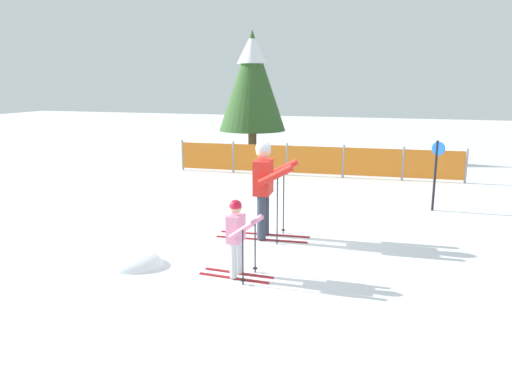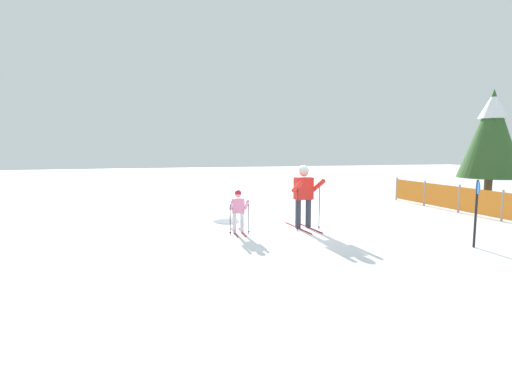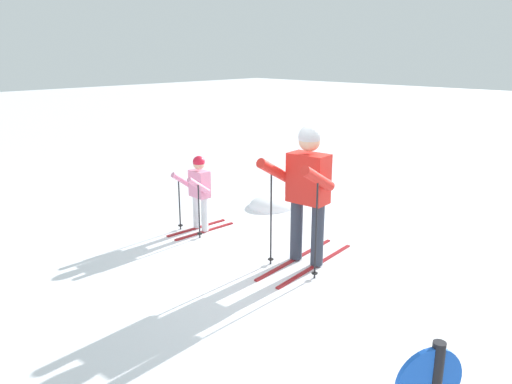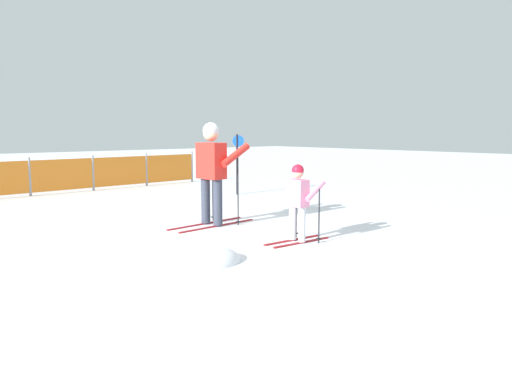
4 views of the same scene
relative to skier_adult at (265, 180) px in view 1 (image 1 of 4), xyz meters
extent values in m
plane|color=white|center=(-0.19, 0.01, -1.01)|extent=(60.00, 60.00, 0.00)
cube|color=maroon|center=(-0.04, 0.15, -1.00)|extent=(1.58, 0.19, 0.02)
cube|color=maroon|center=(-0.02, -0.15, -1.00)|extent=(1.58, 0.19, 0.02)
cylinder|color=#333847|center=(-0.04, 0.15, -0.61)|extent=(0.15, 0.15, 0.75)
cylinder|color=#333847|center=(-0.02, -0.15, -0.61)|extent=(0.15, 0.15, 0.75)
cube|color=red|center=(-0.03, 0.00, 0.06)|extent=(0.31, 0.49, 0.58)
cylinder|color=red|center=(0.21, 0.31, 0.15)|extent=(0.59, 0.17, 0.38)
cylinder|color=red|center=(0.26, -0.27, 0.15)|extent=(0.59, 0.17, 0.38)
sphere|color=#D8AD8C|center=(-0.03, 0.00, 0.50)|extent=(0.25, 0.25, 0.25)
sphere|color=silver|center=(-0.03, 0.00, 0.54)|extent=(0.26, 0.26, 0.26)
cylinder|color=black|center=(0.24, 0.34, -0.42)|extent=(0.02, 0.02, 1.17)
cylinder|color=black|center=(0.24, 0.34, -0.95)|extent=(0.07, 0.07, 0.01)
cylinder|color=black|center=(0.30, -0.29, -0.42)|extent=(0.02, 0.02, 1.17)
cylinder|color=black|center=(0.30, -0.29, -0.95)|extent=(0.07, 0.07, 0.01)
cube|color=maroon|center=(0.13, -1.71, -1.00)|extent=(1.02, 0.09, 0.02)
cube|color=maroon|center=(0.13, -1.90, -1.00)|extent=(1.02, 0.09, 0.02)
cylinder|color=silver|center=(0.13, -1.71, -0.75)|extent=(0.10, 0.10, 0.48)
cylinder|color=silver|center=(0.13, -1.90, -0.75)|extent=(0.10, 0.10, 0.48)
cube|color=pink|center=(0.13, -1.81, -0.32)|extent=(0.19, 0.31, 0.38)
cylinder|color=pink|center=(0.30, -1.62, -0.28)|extent=(0.36, 0.09, 0.29)
cylinder|color=pink|center=(0.28, -2.00, -0.28)|extent=(0.36, 0.09, 0.29)
sphere|color=#D8AD8C|center=(0.13, -1.81, -0.03)|extent=(0.16, 0.16, 0.16)
sphere|color=red|center=(0.13, -1.81, 0.00)|extent=(0.17, 0.17, 0.17)
cylinder|color=black|center=(0.33, -1.58, -0.63)|extent=(0.02, 0.02, 0.75)
cylinder|color=black|center=(0.33, -1.58, -0.95)|extent=(0.07, 0.07, 0.01)
cylinder|color=black|center=(0.31, -2.05, -0.63)|extent=(0.02, 0.02, 0.75)
cylinder|color=black|center=(0.31, -2.05, -0.95)|extent=(0.07, 0.07, 0.01)
cylinder|color=gray|center=(-4.31, 5.67, -0.55)|extent=(0.06, 0.06, 0.92)
cylinder|color=gray|center=(-2.70, 5.76, -0.55)|extent=(0.06, 0.06, 0.92)
cylinder|color=gray|center=(-1.10, 5.86, -0.55)|extent=(0.06, 0.06, 0.92)
cylinder|color=gray|center=(0.50, 5.95, -0.55)|extent=(0.06, 0.06, 0.92)
cylinder|color=gray|center=(2.10, 6.05, -0.55)|extent=(0.06, 0.06, 0.92)
cylinder|color=gray|center=(3.70, 6.14, -0.55)|extent=(0.06, 0.06, 0.92)
cube|color=orange|center=(-3.50, 5.72, -0.55)|extent=(1.60, 0.12, 0.77)
cube|color=orange|center=(-1.90, 5.81, -0.55)|extent=(1.60, 0.12, 0.77)
cube|color=orange|center=(-0.30, 5.91, -0.55)|extent=(1.60, 0.12, 0.77)
cube|color=orange|center=(1.30, 6.00, -0.55)|extent=(1.60, 0.12, 0.77)
cube|color=orange|center=(2.90, 6.09, -0.55)|extent=(1.60, 0.12, 0.77)
cylinder|color=#4C3823|center=(-3.19, 9.05, -0.55)|extent=(0.29, 0.29, 0.93)
cone|color=#2F5427|center=(-3.19, 9.05, 1.64)|extent=(2.36, 2.36, 3.45)
cone|color=white|center=(-3.19, 9.05, 2.75)|extent=(1.06, 1.06, 1.04)
cylinder|color=black|center=(2.81, 2.84, -0.28)|extent=(0.05, 0.05, 1.46)
cylinder|color=blue|center=(2.84, 2.82, 0.30)|extent=(0.25, 0.15, 0.28)
ellipsoid|color=white|center=(-1.47, -1.84, -1.01)|extent=(0.90, 0.77, 0.36)
camera|label=1|loc=(2.37, -7.91, 1.64)|focal=35.00mm
camera|label=2|loc=(9.81, -3.82, 1.18)|focal=28.00mm
camera|label=3|loc=(4.44, 3.47, 1.49)|focal=35.00mm
camera|label=4|loc=(-4.81, -6.59, 0.54)|focal=35.00mm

